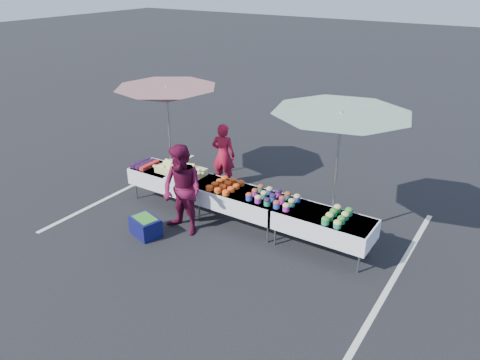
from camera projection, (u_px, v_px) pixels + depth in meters
The scene contains 17 objects.
ground at pixel (240, 224), 9.62m from camera, with size 80.00×80.00×0.00m, color black.
stripe_left at pixel (128, 188), 11.21m from camera, with size 0.10×5.00×0.00m, color silver.
stripe_right at pixel (396, 275), 8.04m from camera, with size 0.10×5.00×0.00m, color silver.
table_left at pixel (171, 179), 10.27m from camera, with size 1.86×0.81×0.75m.
table_center at pixel (240, 199), 9.38m from camera, with size 1.86×0.81×0.75m.
table_right at pixel (323, 223), 8.49m from camera, with size 1.86×0.81×0.75m.
berry_punnets at pixel (145, 164), 10.49m from camera, with size 0.40×0.54×0.08m.
corn_pile at pixel (181, 170), 10.07m from camera, with size 1.16×0.57×0.26m.
plastic_bags at pixel (172, 179), 9.81m from camera, with size 0.30×0.25×0.05m, color white.
carrot_bowls at pixel (225, 185), 9.45m from camera, with size 0.55×0.69×0.11m.
potato_cups at pixel (273, 197), 8.90m from camera, with size 0.94×0.58×0.16m.
bean_baskets at pixel (337, 216), 8.25m from camera, with size 0.36×0.68×0.15m.
vendor at pixel (223, 155), 11.02m from camera, with size 0.57×0.37×1.55m, color #AA132D.
customer at pixel (182, 190), 9.00m from camera, with size 0.88×0.69×1.81m, color maroon.
umbrella_left at pixel (167, 96), 10.57m from camera, with size 2.75×2.75×2.39m.
umbrella_right at pixel (340, 124), 8.20m from camera, with size 2.84×2.84×2.55m.
storage_bin at pixel (146, 226), 9.16m from camera, with size 0.67×0.56×0.38m.
Camera 1 is at (4.56, -7.02, 4.84)m, focal length 35.00 mm.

